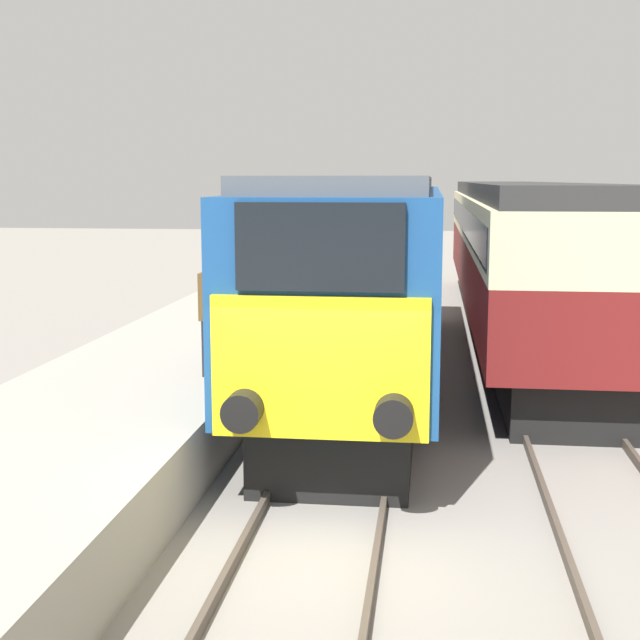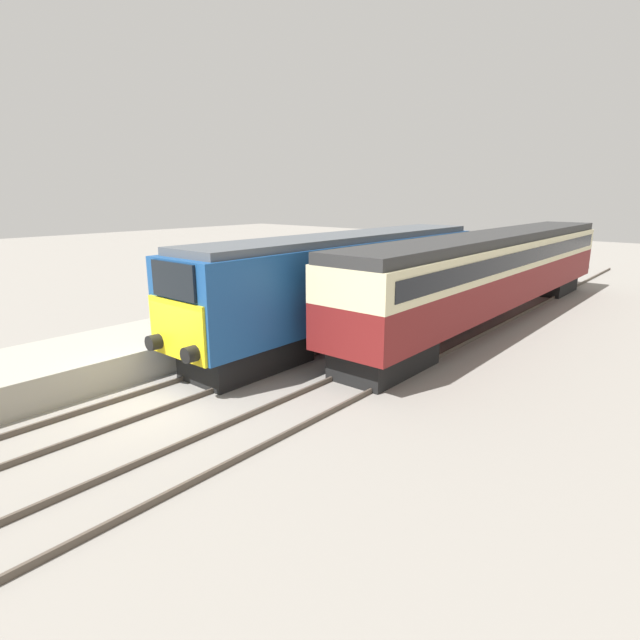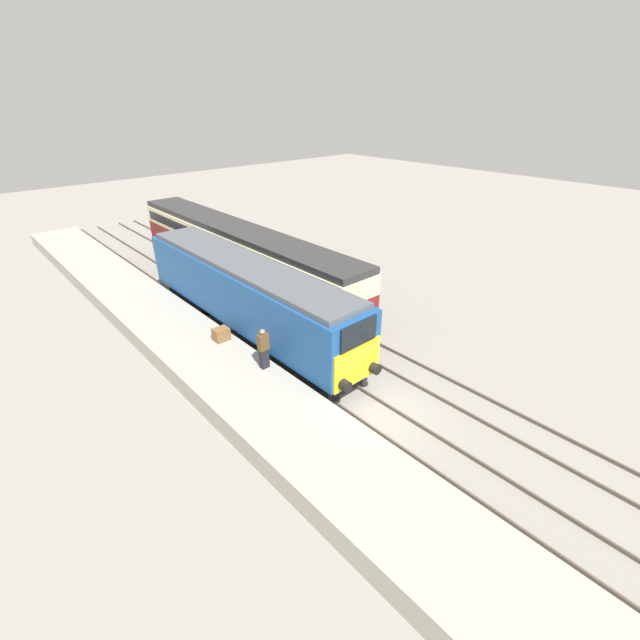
% 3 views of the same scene
% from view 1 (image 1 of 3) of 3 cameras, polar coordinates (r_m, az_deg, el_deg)
% --- Properties ---
extents(ground_plane, '(120.00, 120.00, 0.00)m').
position_cam_1_polar(ground_plane, '(10.05, -0.47, -14.02)').
color(ground_plane, gray).
extents(platform_left, '(3.50, 50.00, 0.93)m').
position_cam_1_polar(platform_left, '(18.09, -7.49, -2.12)').
color(platform_left, '#9E998C').
rests_on(platform_left, ground_plane).
extents(rails_near_track, '(1.51, 60.00, 0.14)m').
position_cam_1_polar(rails_near_track, '(14.73, 2.13, -6.19)').
color(rails_near_track, '#4C4238').
rests_on(rails_near_track, ground_plane).
extents(rails_far_track, '(1.50, 60.00, 0.14)m').
position_cam_1_polar(rails_far_track, '(14.84, 15.41, -6.40)').
color(rails_far_track, '#4C4238').
rests_on(rails_far_track, ground_plane).
extents(locomotive, '(2.70, 15.85, 3.97)m').
position_cam_1_polar(locomotive, '(17.60, 3.12, 3.47)').
color(locomotive, black).
rests_on(locomotive, ground_plane).
extents(passenger_carriage, '(2.75, 21.59, 3.84)m').
position_cam_1_polar(passenger_carriage, '(23.71, 12.44, 4.99)').
color(passenger_carriage, black).
rests_on(passenger_carriage, ground_plane).
extents(person_on_platform, '(0.44, 0.26, 1.83)m').
position_cam_1_polar(person_on_platform, '(13.68, -6.77, 0.19)').
color(person_on_platform, black).
rests_on(person_on_platform, platform_left).
extents(luggage_crate, '(0.70, 0.56, 0.60)m').
position_cam_1_polar(luggage_crate, '(16.92, -4.65, -0.21)').
color(luggage_crate, brown).
rests_on(luggage_crate, platform_left).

